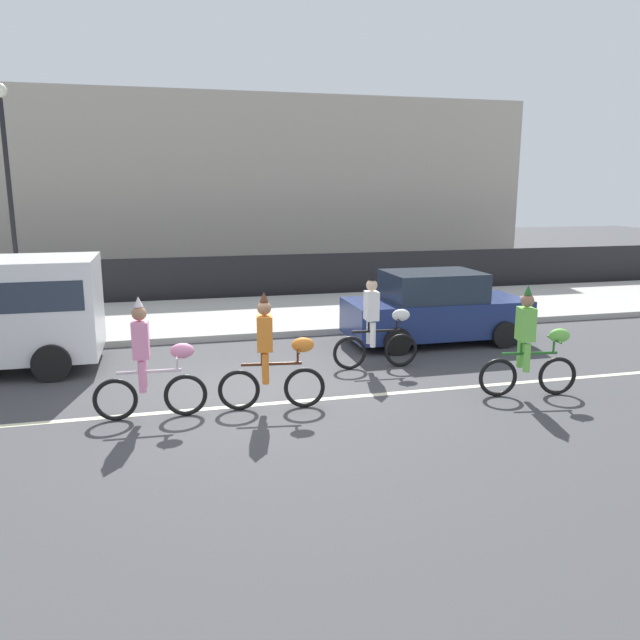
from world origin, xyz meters
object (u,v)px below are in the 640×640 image
Objects in this scene: parade_cyclist_orange at (272,358)px; parade_cyclist_lime at (531,348)px; street_lamp_post at (7,168)px; parade_cyclist_pink at (150,366)px; parade_cyclist_zebra at (377,326)px; parked_car_navy at (435,309)px.

parade_cyclist_orange and parade_cyclist_lime have the same top height.
parade_cyclist_pink is at bearing -66.98° from street_lamp_post.
street_lamp_post reaches higher than parade_cyclist_zebra.
parade_cyclist_lime is 0.47× the size of parked_car_navy.
street_lamp_post is (-3.41, 8.02, 3.15)m from parade_cyclist_pink.
parade_cyclist_zebra is at bearing -39.28° from street_lamp_post.
parade_cyclist_orange is 0.47× the size of parked_car_navy.
parked_car_navy is at bearing -25.43° from street_lamp_post.
street_lamp_post is at bearing 154.57° from parked_car_navy.
parade_cyclist_pink is 4.61m from parade_cyclist_zebra.
parade_cyclist_lime is (1.97, -2.22, 0.00)m from parade_cyclist_zebra.
parked_car_navy is at bearing 28.74° from parade_cyclist_pink.
parade_cyclist_lime is (4.36, -0.42, 0.00)m from parade_cyclist_orange.
parade_cyclist_orange is at bearing -56.77° from street_lamp_post.
parade_cyclist_pink and parade_cyclist_lime have the same top height.
parade_cyclist_zebra is (2.38, 1.80, 0.00)m from parade_cyclist_orange.
street_lamp_post is (-9.65, 8.50, 3.15)m from parade_cyclist_lime.
parked_car_navy is (1.99, 1.68, -0.06)m from parade_cyclist_zebra.
parade_cyclist_pink is 6.25m from parade_cyclist_lime.
parade_cyclist_orange is at bearing -141.48° from parked_car_navy.
parade_cyclist_pink is 1.00× the size of parade_cyclist_zebra.
parade_cyclist_lime is 0.33× the size of street_lamp_post.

